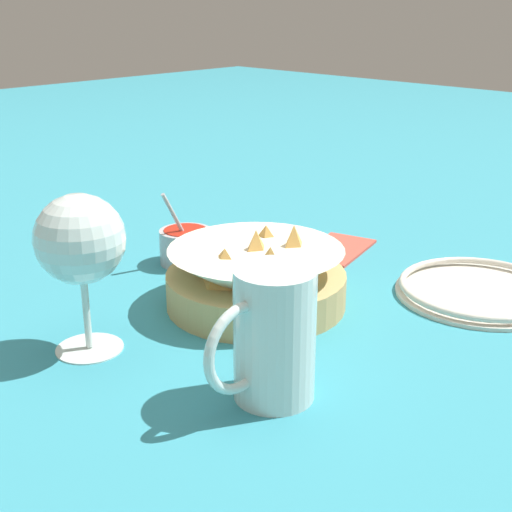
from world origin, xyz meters
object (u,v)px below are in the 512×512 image
at_px(wine_glass, 80,244).
at_px(beer_mug, 273,340).
at_px(food_basket, 257,278).
at_px(side_plate, 480,290).
at_px(sauce_cup, 186,245).

xyz_separation_m(wine_glass, beer_mug, (-0.06, 0.19, -0.06)).
xyz_separation_m(food_basket, side_plate, (-0.20, 0.17, -0.03)).
height_order(food_basket, wine_glass, wine_glass).
bearing_deg(wine_glass, beer_mug, 107.73).
distance_m(food_basket, sauce_cup, 0.16).
xyz_separation_m(sauce_cup, wine_glass, (0.23, 0.12, 0.09)).
relative_size(sauce_cup, wine_glass, 0.63).
height_order(sauce_cup, side_plate, sauce_cup).
xyz_separation_m(food_basket, sauce_cup, (-0.03, -0.16, -0.01)).
relative_size(beer_mug, side_plate, 0.61).
bearing_deg(side_plate, wine_glass, -28.57).
bearing_deg(wine_glass, side_plate, 151.43).
height_order(sauce_cup, wine_glass, wine_glass).
xyz_separation_m(beer_mug, side_plate, (-0.33, 0.02, -0.05)).
relative_size(food_basket, wine_glass, 1.27).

